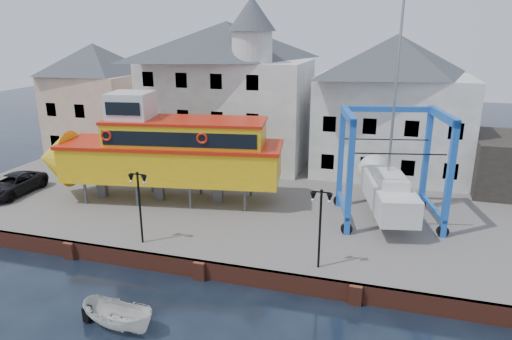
# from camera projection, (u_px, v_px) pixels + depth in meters

# --- Properties ---
(ground) EXTENTS (140.00, 140.00, 0.00)m
(ground) POSITION_uv_depth(u_px,v_px,m) (200.00, 279.00, 23.97)
(ground) COLOR black
(ground) RESTS_ON ground
(hardstanding) EXTENTS (44.00, 22.00, 1.00)m
(hardstanding) POSITION_uv_depth(u_px,v_px,m) (258.00, 198.00, 33.90)
(hardstanding) COLOR #5E5A58
(hardstanding) RESTS_ON ground
(quay_wall) EXTENTS (44.00, 0.47, 1.00)m
(quay_wall) POSITION_uv_depth(u_px,v_px,m) (201.00, 269.00, 23.92)
(quay_wall) COLOR brown
(quay_wall) RESTS_ON ground
(building_pink) EXTENTS (8.00, 7.00, 10.30)m
(building_pink) POSITION_uv_depth(u_px,v_px,m) (98.00, 99.00, 43.48)
(building_pink) COLOR tan
(building_pink) RESTS_ON hardstanding
(building_white_main) EXTENTS (14.00, 8.30, 14.00)m
(building_white_main) POSITION_uv_depth(u_px,v_px,m) (228.00, 91.00, 39.96)
(building_white_main) COLOR #B8B8B2
(building_white_main) RESTS_ON hardstanding
(building_white_right) EXTENTS (12.00, 8.00, 11.20)m
(building_white_right) POSITION_uv_depth(u_px,v_px,m) (392.00, 106.00, 37.00)
(building_white_right) COLOR #B8B8B2
(building_white_right) RESTS_ON hardstanding
(lamp_post_left) EXTENTS (1.12, 0.32, 4.20)m
(lamp_post_left) POSITION_uv_depth(u_px,v_px,m) (138.00, 190.00, 24.91)
(lamp_post_left) COLOR black
(lamp_post_left) RESTS_ON hardstanding
(lamp_post_right) EXTENTS (1.12, 0.32, 4.20)m
(lamp_post_right) POSITION_uv_depth(u_px,v_px,m) (321.00, 209.00, 22.22)
(lamp_post_right) COLOR black
(lamp_post_right) RESTS_ON hardstanding
(tour_boat) EXTENTS (17.72, 6.85, 7.53)m
(tour_boat) POSITION_uv_depth(u_px,v_px,m) (157.00, 151.00, 31.37)
(tour_boat) COLOR #59595E
(tour_boat) RESTS_ON hardstanding
(travel_lift) EXTENTS (7.11, 9.09, 13.31)m
(travel_lift) POSITION_uv_depth(u_px,v_px,m) (386.00, 183.00, 28.99)
(travel_lift) COLOR #205DB1
(travel_lift) RESTS_ON hardstanding
(van) EXTENTS (2.55, 5.31, 1.46)m
(van) POSITION_uv_depth(u_px,v_px,m) (13.00, 185.00, 33.16)
(van) COLOR black
(van) RESTS_ON hardstanding
(motorboat_a) EXTENTS (3.77, 1.81, 1.40)m
(motorboat_a) POSITION_uv_depth(u_px,v_px,m) (120.00, 328.00, 20.05)
(motorboat_a) COLOR silver
(motorboat_a) RESTS_ON ground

